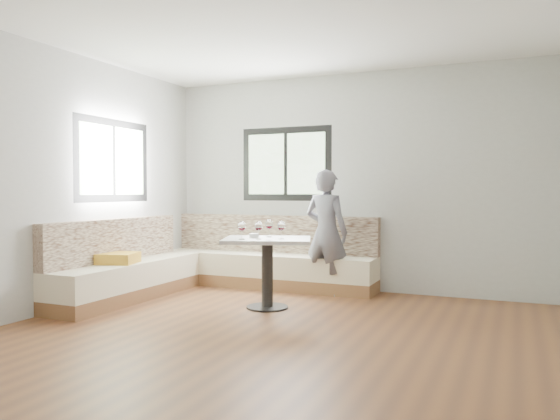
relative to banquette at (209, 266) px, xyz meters
The scene contains 9 objects.
room 2.42m from the banquette, 45.69° to the right, with size 5.01×5.01×2.81m.
banquette is the anchor object (origin of this frame).
table 1.25m from the banquette, 28.24° to the right, with size 1.13×1.00×0.77m.
person 1.55m from the banquette, 16.97° to the left, with size 0.56×0.37×1.55m, color slate.
olive_ramekin 1.17m from the banquette, 31.63° to the right, with size 0.11×0.11×0.04m.
wine_glass_a 1.35m from the banquette, 42.78° to the right, with size 0.09×0.09×0.19m.
wine_glass_b 1.43m from the banquette, 35.71° to the right, with size 0.09×0.09×0.19m.
wine_glass_c 1.54m from the banquette, 26.93° to the right, with size 0.09×0.09×0.19m.
wine_glass_d 1.27m from the banquette, 23.23° to the right, with size 0.09×0.09×0.19m.
Camera 1 is at (1.99, -4.33, 1.28)m, focal length 35.00 mm.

